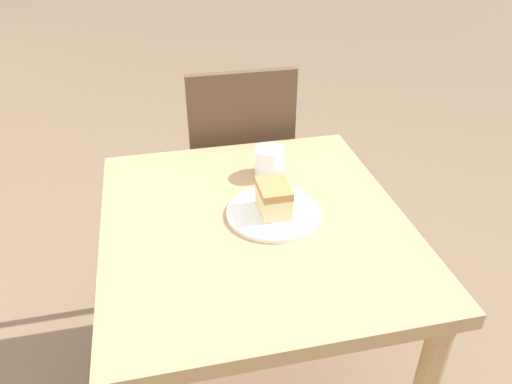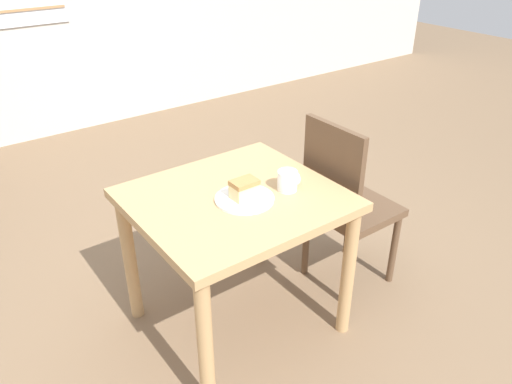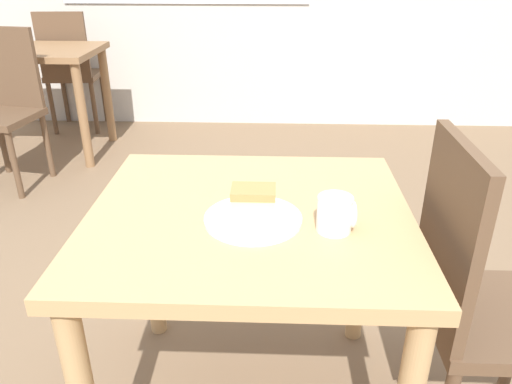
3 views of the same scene
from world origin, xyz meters
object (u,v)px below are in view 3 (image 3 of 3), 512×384
at_px(dining_table_far, 30,68).
at_px(coffee_mug, 336,214).
at_px(chair_far_corner, 5,104).
at_px(chair_near_window, 478,297).
at_px(cake_slice, 253,202).
at_px(dining_table_near, 250,248).
at_px(plate, 253,219).
at_px(chair_far_opposite, 71,69).

distance_m(dining_table_far, coffee_mug, 2.90).
distance_m(chair_far_corner, coffee_mug, 2.51).
xyz_separation_m(chair_near_window, chair_far_corner, (-2.15, 1.75, 0.00)).
xyz_separation_m(dining_table_far, coffee_mug, (1.81, -2.27, 0.15)).
relative_size(chair_near_window, cake_slice, 8.46).
distance_m(chair_near_window, chair_far_corner, 2.77).
bearing_deg(cake_slice, dining_table_near, 102.51).
height_order(dining_table_far, coffee_mug, coffee_mug).
bearing_deg(coffee_mug, plate, 169.75).
distance_m(chair_far_corner, plate, 2.34).
bearing_deg(cake_slice, chair_far_opposite, 119.39).
bearing_deg(chair_far_opposite, coffee_mug, 117.58).
xyz_separation_m(chair_far_opposite, cake_slice, (1.53, -2.72, 0.26)).
bearing_deg(plate, cake_slice, 51.68).
distance_m(chair_near_window, coffee_mug, 0.47).
bearing_deg(chair_far_corner, chair_far_opposite, 98.56).
relative_size(chair_far_opposite, plate, 3.75).
height_order(dining_table_far, chair_near_window, chair_near_window).
xyz_separation_m(dining_table_far, chair_far_corner, (0.05, -0.49, -0.11)).
distance_m(chair_near_window, chair_far_opposite, 3.46).
height_order(chair_far_corner, cake_slice, chair_far_corner).
xyz_separation_m(chair_near_window, plate, (-0.59, 0.01, 0.22)).
bearing_deg(chair_far_corner, cake_slice, -38.25).
bearing_deg(dining_table_near, chair_far_corner, 132.48).
relative_size(dining_table_near, chair_near_window, 0.91).
height_order(chair_near_window, plate, chair_near_window).
bearing_deg(dining_table_far, chair_far_corner, -84.12).
height_order(chair_near_window, cake_slice, chair_near_window).
bearing_deg(chair_near_window, dining_table_near, 83.63).
distance_m(chair_near_window, plate, 0.63).
distance_m(chair_far_corner, chair_far_opposite, 0.98).
height_order(dining_table_far, cake_slice, cake_slice).
xyz_separation_m(dining_table_near, chair_far_corner, (-1.54, 1.69, -0.09)).
height_order(dining_table_near, chair_far_opposite, chair_far_opposite).
relative_size(dining_table_far, coffee_mug, 9.96).
xyz_separation_m(dining_table_far, cake_slice, (1.61, -2.23, 0.16)).
xyz_separation_m(chair_far_opposite, coffee_mug, (1.73, -2.76, 0.25)).
distance_m(dining_table_near, chair_far_opposite, 3.07).
height_order(dining_table_near, dining_table_far, dining_table_far).
bearing_deg(dining_table_far, chair_near_window, -45.60).
bearing_deg(dining_table_near, cake_slice, -77.49).
bearing_deg(coffee_mug, dining_table_near, 157.02).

